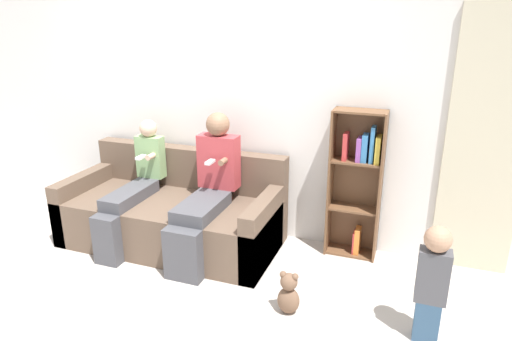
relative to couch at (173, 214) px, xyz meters
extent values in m
plane|color=#BCB2A8|center=(0.19, -0.56, -0.28)|extent=(14.00, 14.00, 0.00)
cube|color=silver|center=(0.19, 0.50, 1.00)|extent=(10.00, 0.06, 2.55)
cube|color=beige|center=(2.59, 0.45, 0.80)|extent=(0.61, 0.04, 2.16)
cube|color=brown|center=(0.00, -0.12, -0.06)|extent=(2.00, 0.77, 0.44)
cube|color=brown|center=(0.00, 0.35, 0.14)|extent=(2.00, 0.16, 0.83)
cube|color=brown|center=(-0.93, -0.12, 0.02)|extent=(0.14, 0.77, 0.60)
cube|color=brown|center=(0.93, -0.12, 0.02)|extent=(0.14, 0.77, 0.60)
cube|color=#47474C|center=(0.41, -0.56, -0.06)|extent=(0.31, 0.12, 0.44)
cube|color=#47474C|center=(0.41, -0.21, 0.22)|extent=(0.31, 0.59, 0.11)
cube|color=#B73D42|center=(0.41, 0.17, 0.52)|extent=(0.37, 0.16, 0.49)
sphere|color=#8C664C|center=(0.41, 0.17, 0.86)|extent=(0.21, 0.21, 0.21)
cylinder|color=#8C664C|center=(0.51, 0.04, 0.57)|extent=(0.05, 0.10, 0.05)
cube|color=white|center=(0.41, -0.01, 0.57)|extent=(0.05, 0.12, 0.02)
cube|color=#47474C|center=(-0.33, -0.56, -0.06)|extent=(0.23, 0.12, 0.44)
cube|color=#47474C|center=(-0.33, -0.18, 0.22)|extent=(0.23, 0.63, 0.11)
cube|color=#84AD70|center=(-0.33, 0.19, 0.48)|extent=(0.27, 0.12, 0.41)
sphere|color=beige|center=(-0.33, 0.19, 0.76)|extent=(0.17, 0.17, 0.17)
cylinder|color=beige|center=(-0.26, 0.08, 0.52)|extent=(0.05, 0.10, 0.05)
cube|color=white|center=(-0.33, 0.03, 0.52)|extent=(0.05, 0.12, 0.02)
cube|color=#335170|center=(2.27, -0.65, -0.13)|extent=(0.16, 0.12, 0.30)
cube|color=#4C4C51|center=(2.27, -0.65, 0.20)|extent=(0.20, 0.12, 0.36)
sphere|color=tan|center=(2.27, -0.65, 0.46)|extent=(0.17, 0.17, 0.17)
cube|color=brown|center=(1.41, 0.34, 0.38)|extent=(0.02, 0.23, 1.32)
cube|color=brown|center=(1.83, 0.34, 0.38)|extent=(0.02, 0.23, 1.32)
cube|color=brown|center=(1.62, 0.45, 0.38)|extent=(0.45, 0.02, 1.32)
cube|color=brown|center=(1.62, 0.34, -0.27)|extent=(0.41, 0.20, 0.02)
cube|color=brown|center=(1.62, 0.34, 0.16)|extent=(0.41, 0.20, 0.02)
cube|color=brown|center=(1.62, 0.34, 0.60)|extent=(0.41, 0.20, 0.02)
cube|color=brown|center=(1.62, 0.34, 1.03)|extent=(0.41, 0.20, 0.02)
cube|color=gold|center=(1.79, 0.34, 0.72)|extent=(0.04, 0.16, 0.23)
cube|color=#C63838|center=(1.66, 0.34, -0.16)|extent=(0.04, 0.12, 0.20)
cube|color=teal|center=(1.74, 0.34, 0.76)|extent=(0.03, 0.12, 0.31)
cube|color=orange|center=(1.68, 0.34, -0.14)|extent=(0.04, 0.13, 0.24)
cube|color=teal|center=(1.68, 0.34, 0.72)|extent=(0.05, 0.12, 0.24)
cube|color=#C63838|center=(1.52, 0.34, 0.72)|extent=(0.04, 0.13, 0.24)
cube|color=#934CA3|center=(1.63, 0.34, 0.71)|extent=(0.04, 0.14, 0.20)
ellipsoid|color=brown|center=(1.34, -0.69, -0.18)|extent=(0.16, 0.14, 0.20)
sphere|color=brown|center=(1.34, -0.69, -0.02)|extent=(0.13, 0.13, 0.13)
sphere|color=brown|center=(1.29, -0.69, 0.03)|extent=(0.05, 0.05, 0.05)
sphere|color=brown|center=(1.38, -0.69, 0.03)|extent=(0.05, 0.05, 0.05)
camera|label=1|loc=(2.09, -3.42, 1.79)|focal=32.00mm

